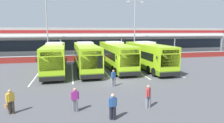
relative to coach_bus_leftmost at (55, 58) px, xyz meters
The scene contains 19 objects.
ground_plane 8.96m from the coach_bus_leftmost, 43.65° to the right, with size 200.00×200.00×0.00m, color #4C4C51.
terminal_building 21.82m from the coach_bus_leftmost, 73.04° to the left, with size 70.00×13.00×6.00m.
red_barrier_wall 10.63m from the coach_bus_leftmost, 53.00° to the left, with size 60.00×0.40×1.10m.
coach_bus_leftmost is the anchor object (origin of this frame).
coach_bus_left_centre 4.03m from the coach_bus_leftmost, ahead, with size 3.11×12.21×3.78m.
coach_bus_centre 8.29m from the coach_bus_leftmost, ahead, with size 3.11×12.21×3.78m.
coach_bus_right_centre 12.62m from the coach_bus_leftmost, ahead, with size 3.11×12.21×3.78m.
bay_stripe_far_west 2.71m from the coach_bus_leftmost, behind, with size 0.14×13.00×0.01m, color silver.
bay_stripe_west 2.80m from the coach_bus_leftmost, ahead, with size 0.14×13.00×0.01m, color silver.
bay_stripe_mid_west 6.60m from the coach_bus_leftmost, ahead, with size 0.14×13.00×0.01m, color silver.
bay_stripe_centre 10.71m from the coach_bus_leftmost, ahead, with size 0.14×13.00×0.01m, color silver.
bay_stripe_mid_east 14.86m from the coach_bus_leftmost, ahead, with size 0.14×13.00×0.01m, color silver.
pedestrian_with_handbag 12.81m from the coach_bus_leftmost, 98.25° to the right, with size 0.58×0.56×1.62m.
pedestrian_in_dark_coat 15.49m from the coach_bus_leftmost, 73.44° to the right, with size 0.54×0.31×1.62m.
pedestrian_child 13.39m from the coach_bus_leftmost, 80.37° to the right, with size 0.53×0.32×1.62m.
pedestrian_near_bin 10.09m from the coach_bus_leftmost, 53.52° to the right, with size 0.51×0.36×1.62m.
pedestrian_approaching_bus 15.41m from the coach_bus_leftmost, 62.14° to the right, with size 0.45×0.44×1.62m.
lamp_post_west 11.95m from the coach_bus_leftmost, 100.23° to the left, with size 3.24×0.28×11.00m.
lamp_post_centre 18.15m from the coach_bus_leftmost, 35.28° to the left, with size 3.24×0.28×11.00m.
Camera 1 is at (-4.27, -19.18, 5.29)m, focal length 30.22 mm.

